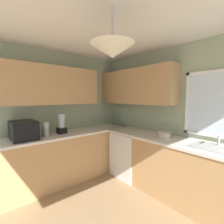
{
  "coord_description": "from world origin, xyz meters",
  "views": [
    {
      "loc": [
        1.25,
        -1.06,
        1.59
      ],
      "look_at": [
        -0.72,
        0.61,
        1.35
      ],
      "focal_mm": 25.82,
      "sensor_mm": 36.0,
      "label": 1
    }
  ],
  "objects_px": {
    "kettle": "(46,129)",
    "bowl": "(164,135)",
    "dishwasher": "(130,154)",
    "sink_assembly": "(215,147)",
    "microwave": "(24,130)",
    "blender_appliance": "(62,125)"
  },
  "relations": [
    {
      "from": "kettle",
      "to": "bowl",
      "type": "distance_m",
      "value": 2.02
    },
    {
      "from": "dishwasher",
      "to": "sink_assembly",
      "type": "bearing_deg",
      "value": 1.43
    },
    {
      "from": "microwave",
      "to": "kettle",
      "type": "height_order",
      "value": "microwave"
    },
    {
      "from": "kettle",
      "to": "blender_appliance",
      "type": "relative_size",
      "value": 0.67
    },
    {
      "from": "sink_assembly",
      "to": "bowl",
      "type": "relative_size",
      "value": 2.76
    },
    {
      "from": "kettle",
      "to": "microwave",
      "type": "bearing_deg",
      "value": -93.39
    },
    {
      "from": "kettle",
      "to": "blender_appliance",
      "type": "xyz_separation_m",
      "value": [
        -0.02,
        0.29,
        0.04
      ]
    },
    {
      "from": "dishwasher",
      "to": "microwave",
      "type": "bearing_deg",
      "value": -110.39
    },
    {
      "from": "dishwasher",
      "to": "blender_appliance",
      "type": "relative_size",
      "value": 2.42
    },
    {
      "from": "microwave",
      "to": "blender_appliance",
      "type": "distance_m",
      "value": 0.63
    },
    {
      "from": "sink_assembly",
      "to": "blender_appliance",
      "type": "height_order",
      "value": "blender_appliance"
    },
    {
      "from": "microwave",
      "to": "sink_assembly",
      "type": "bearing_deg",
      "value": 40.22
    },
    {
      "from": "dishwasher",
      "to": "microwave",
      "type": "xyz_separation_m",
      "value": [
        -0.66,
        -1.78,
        0.63
      ]
    },
    {
      "from": "microwave",
      "to": "bowl",
      "type": "relative_size",
      "value": 2.4
    },
    {
      "from": "dishwasher",
      "to": "bowl",
      "type": "height_order",
      "value": "bowl"
    },
    {
      "from": "bowl",
      "to": "dishwasher",
      "type": "bearing_deg",
      "value": -177.68
    },
    {
      "from": "kettle",
      "to": "bowl",
      "type": "bearing_deg",
      "value": 46.74
    },
    {
      "from": "sink_assembly",
      "to": "blender_appliance",
      "type": "xyz_separation_m",
      "value": [
        -2.14,
        -1.18,
        0.15
      ]
    },
    {
      "from": "bowl",
      "to": "blender_appliance",
      "type": "xyz_separation_m",
      "value": [
        -1.4,
        -1.18,
        0.12
      ]
    },
    {
      "from": "kettle",
      "to": "bowl",
      "type": "relative_size",
      "value": 1.21
    },
    {
      "from": "blender_appliance",
      "to": "microwave",
      "type": "bearing_deg",
      "value": -90.0
    },
    {
      "from": "microwave",
      "to": "blender_appliance",
      "type": "bearing_deg",
      "value": 90.0
    }
  ]
}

